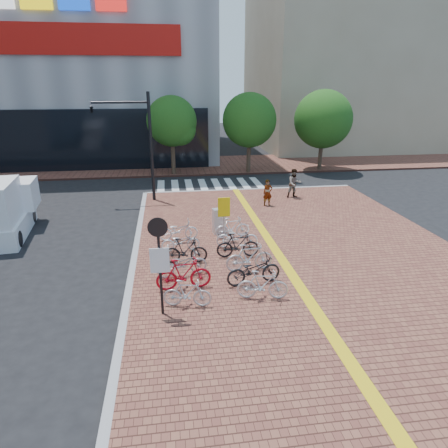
{
  "coord_description": "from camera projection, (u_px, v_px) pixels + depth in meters",
  "views": [
    {
      "loc": [
        -2.43,
        -13.8,
        6.99
      ],
      "look_at": [
        -0.19,
        2.0,
        1.3
      ],
      "focal_mm": 32.0,
      "sensor_mm": 36.0,
      "label": 1
    }
  ],
  "objects": [
    {
      "name": "bike_5",
      "position": [
        178.0,
        230.0,
        18.18
      ],
      "size": [
        1.82,
        0.72,
        0.94
      ],
      "primitive_type": "imported",
      "rotation": [
        0.0,
        0.0,
        1.62
      ],
      "color": "white",
      "rests_on": "sidewalk"
    },
    {
      "name": "tactile_strip",
      "position": [
        337.0,
        343.0,
        11.08
      ],
      "size": [
        0.4,
        34.0,
        0.01
      ],
      "primitive_type": "cube",
      "color": "gold",
      "rests_on": "sidewalk"
    },
    {
      "name": "notice_sign",
      "position": [
        159.0,
        255.0,
        11.81
      ],
      "size": [
        0.59,
        0.13,
        3.19
      ],
      "color": "black",
      "rests_on": "sidewalk"
    },
    {
      "name": "ground",
      "position": [
        236.0,
        272.0,
        15.54
      ],
      "size": [
        120.0,
        120.0,
        0.0
      ],
      "primitive_type": "plane",
      "color": "black",
      "rests_on": "ground"
    },
    {
      "name": "bike_9",
      "position": [
        238.0,
        245.0,
        16.37
      ],
      "size": [
        1.77,
        0.55,
        1.06
      ],
      "primitive_type": "imported",
      "rotation": [
        0.0,
        0.0,
        1.54
      ],
      "color": "black",
      "rests_on": "sidewalk"
    },
    {
      "name": "utility_box",
      "position": [
        219.0,
        221.0,
        18.95
      ],
      "size": [
        0.62,
        0.5,
        1.22
      ],
      "primitive_type": "cube",
      "rotation": [
        0.0,
        0.0,
        0.18
      ],
      "color": "silver",
      "rests_on": "sidewalk"
    },
    {
      "name": "bike_6",
      "position": [
        263.0,
        285.0,
        13.18
      ],
      "size": [
        1.77,
        0.79,
        1.03
      ],
      "primitive_type": "imported",
      "rotation": [
        0.0,
        0.0,
        1.39
      ],
      "color": "silver",
      "rests_on": "sidewalk"
    },
    {
      "name": "far_sidewalk",
      "position": [
        196.0,
        165.0,
        35.1
      ],
      "size": [
        70.0,
        8.0,
        0.15
      ],
      "primitive_type": "cube",
      "color": "brown",
      "rests_on": "ground"
    },
    {
      "name": "kerb_north",
      "position": [
        250.0,
        190.0,
        27.1
      ],
      "size": [
        14.0,
        0.25,
        0.15
      ],
      "primitive_type": "cube",
      "color": "gray",
      "rests_on": "ground"
    },
    {
      "name": "bike_8",
      "position": [
        249.0,
        257.0,
        15.17
      ],
      "size": [
        1.88,
        0.69,
        1.11
      ],
      "primitive_type": "imported",
      "rotation": [
        0.0,
        0.0,
        1.66
      ],
      "color": "silver",
      "rests_on": "sidewalk"
    },
    {
      "name": "bike_2",
      "position": [
        182.0,
        264.0,
        14.78
      ],
      "size": [
        1.97,
        1.02,
        0.99
      ],
      "primitive_type": "imported",
      "rotation": [
        0.0,
        0.0,
        1.77
      ],
      "color": "#AEAEB2",
      "rests_on": "sidewalk"
    },
    {
      "name": "street_trees",
      "position": [
        263.0,
        121.0,
        31.11
      ],
      "size": [
        16.2,
        4.6,
        6.35
      ],
      "color": "#38281E",
      "rests_on": "far_sidewalk"
    },
    {
      "name": "bike_1",
      "position": [
        184.0,
        274.0,
        13.79
      ],
      "size": [
        1.95,
        0.67,
        1.15
      ],
      "primitive_type": "imported",
      "rotation": [
        0.0,
        0.0,
        1.64
      ],
      "color": "#B30C1C",
      "rests_on": "sidewalk"
    },
    {
      "name": "crosswalk",
      "position": [
        210.0,
        185.0,
        28.66
      ],
      "size": [
        7.5,
        4.0,
        0.01
      ],
      "color": "silver",
      "rests_on": "ground"
    },
    {
      "name": "bike_3",
      "position": [
        185.0,
        251.0,
        15.83
      ],
      "size": [
        1.79,
        0.6,
        1.06
      ],
      "primitive_type": "imported",
      "rotation": [
        0.0,
        0.0,
        1.51
      ],
      "color": "black",
      "rests_on": "sidewalk"
    },
    {
      "name": "pedestrian_b",
      "position": [
        294.0,
        183.0,
        24.77
      ],
      "size": [
        0.93,
        0.76,
        1.81
      ],
      "primitive_type": "imported",
      "rotation": [
        0.0,
        0.0,
        0.08
      ],
      "color": "#4E5262",
      "rests_on": "sidewalk"
    },
    {
      "name": "sidewalk",
      "position": [
        371.0,
        342.0,
        11.24
      ],
      "size": [
        14.0,
        34.0,
        0.15
      ],
      "primitive_type": "cube",
      "color": "brown",
      "rests_on": "ground"
    },
    {
      "name": "department_store",
      "position": [
        19.0,
        5.0,
        38.53
      ],
      "size": [
        36.0,
        24.27,
        28.0
      ],
      "color": "gray",
      "rests_on": "ground"
    },
    {
      "name": "bike_7",
      "position": [
        254.0,
        270.0,
        14.18
      ],
      "size": [
        2.11,
        1.04,
        1.06
      ],
      "primitive_type": "imported",
      "rotation": [
        0.0,
        0.0,
        1.74
      ],
      "color": "black",
      "rests_on": "sidewalk"
    },
    {
      "name": "kerb_west",
      "position": [
        116.0,
        365.0,
        10.32
      ],
      "size": [
        0.25,
        34.0,
        0.15
      ],
      "primitive_type": "cube",
      "color": "gray",
      "rests_on": "ground"
    },
    {
      "name": "traffic_light_pole",
      "position": [
        124.0,
        127.0,
        22.95
      ],
      "size": [
        3.41,
        1.31,
        6.35
      ],
      "color": "black",
      "rests_on": "sidewalk"
    },
    {
      "name": "bike_10",
      "position": [
        237.0,
        237.0,
        17.35
      ],
      "size": [
        1.88,
        0.84,
        0.95
      ],
      "primitive_type": "imported",
      "rotation": [
        0.0,
        0.0,
        1.45
      ],
      "color": "white",
      "rests_on": "sidewalk"
    },
    {
      "name": "pedestrian_a",
      "position": [
        268.0,
        193.0,
        23.17
      ],
      "size": [
        0.6,
        0.43,
        1.54
      ],
      "primitive_type": "imported",
      "rotation": [
        0.0,
        0.0,
        0.11
      ],
      "color": "gray",
      "rests_on": "sidewalk"
    },
    {
      "name": "yellow_sign",
      "position": [
        224.0,
        211.0,
        17.85
      ],
      "size": [
        0.55,
        0.14,
        2.02
      ],
      "color": "#B7B7BC",
      "rests_on": "sidewalk"
    },
    {
      "name": "bike_11",
      "position": [
        232.0,
        228.0,
        18.45
      ],
      "size": [
        1.69,
        0.69,
        0.98
      ],
      "primitive_type": "imported",
      "rotation": [
        0.0,
        0.0,
        1.71
      ],
      "color": "white",
      "rests_on": "sidewalk"
    },
    {
      "name": "box_truck",
      "position": [
        1.0,
        210.0,
        18.74
      ],
      "size": [
        2.64,
        5.05,
        2.8
      ],
      "color": "white",
      "rests_on": "ground"
    },
    {
      "name": "bike_0",
      "position": [
        187.0,
        293.0,
        12.74
      ],
      "size": [
        1.62,
        0.72,
        0.94
      ],
      "primitive_type": "imported",
      "rotation": [
        0.0,
        0.0,
        1.39
      ],
      "color": "silver",
      "rests_on": "sidewalk"
    },
    {
      "name": "bike_4",
      "position": [
        181.0,
        242.0,
        16.99
      ],
      "size": [
        1.65,
        0.62,
        0.86
      ],
      "primitive_type": "imported",
      "rotation": [
        0.0,
        0.0,
        1.6
      ],
      "color": "white",
      "rests_on": "sidewalk"
    },
    {
      "name": "building_beige",
      "position": [
        347.0,
        63.0,
        44.74
      ],
      "size": [
        20.0,
        18.0,
        18.0
      ],
      "primitive_type": "cube",
      "color": "gray",
      "rests_on": "ground"
    }
  ]
}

